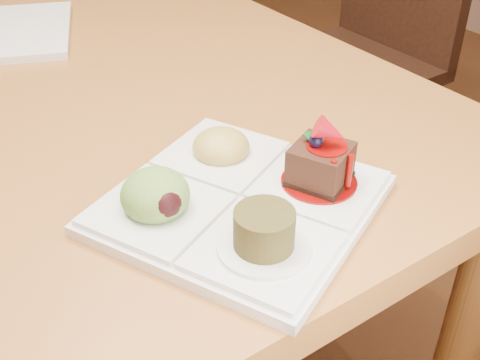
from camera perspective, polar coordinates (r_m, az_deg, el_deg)
ground at (r=1.59m, az=-19.72°, el=-12.19°), size 6.00×6.00×0.00m
chair_right at (r=1.71m, az=12.44°, el=13.74°), size 0.41×0.41×0.92m
sampler_plate at (r=0.58m, az=-0.36°, el=-1.33°), size 0.31×0.31×0.09m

